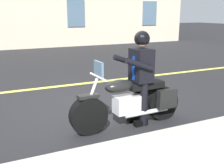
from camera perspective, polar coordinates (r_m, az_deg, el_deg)
The scene contains 4 objects.
ground_plane at distance 6.18m, azimuth -5.27°, elevation -4.78°, with size 80.00×80.00×0.00m, color black.
lane_center_stripe at distance 8.01m, azimuth -10.25°, elevation -0.38°, with size 60.00×0.16×0.01m, color #E5DB4C.
motorcycle_main at distance 5.07m, azimuth 3.98°, elevation -3.73°, with size 2.21×0.62×1.26m.
rider_main at distance 5.02m, azimuth 5.93°, elevation 2.93°, with size 0.63×0.56×1.74m.
Camera 1 is at (1.98, 5.48, 2.05)m, focal length 44.01 mm.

